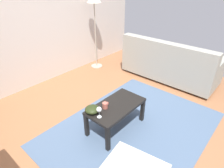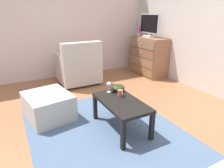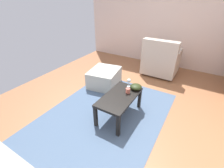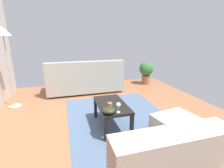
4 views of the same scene
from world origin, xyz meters
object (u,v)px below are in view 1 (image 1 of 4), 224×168
at_px(wine_glass, 99,110).
at_px(bowl_decorative, 92,109).
at_px(couch_large, 169,64).
at_px(mug, 105,105).
at_px(standing_lamp, 94,6).
at_px(coffee_table, 116,108).

distance_m(wine_glass, bowl_decorative, 0.16).
bearing_deg(couch_large, wine_glass, -175.48).
distance_m(mug, standing_lamp, 2.55).
bearing_deg(coffee_table, bowl_decorative, 157.19).
height_order(wine_glass, standing_lamp, standing_lamp).
distance_m(wine_glass, mug, 0.22).
relative_size(coffee_table, mug, 7.57).
distance_m(coffee_table, mug, 0.19).
bearing_deg(couch_large, bowl_decorative, -178.99).
xyz_separation_m(mug, standing_lamp, (1.56, 1.76, 1.00)).
xyz_separation_m(wine_glass, mug, (0.20, 0.08, -0.07)).
distance_m(wine_glass, standing_lamp, 2.70).
bearing_deg(bowl_decorative, standing_lamp, 44.15).
bearing_deg(wine_glass, coffee_table, 0.66).
height_order(wine_glass, couch_large, couch_large).
xyz_separation_m(bowl_decorative, couch_large, (2.33, 0.04, -0.11)).
height_order(coffee_table, mug, mug).
distance_m(coffee_table, couch_large, 2.00).
height_order(couch_large, standing_lamp, standing_lamp).
bearing_deg(bowl_decorative, wine_glass, -94.90).
bearing_deg(standing_lamp, couch_large, -70.54).
distance_m(mug, bowl_decorative, 0.20).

